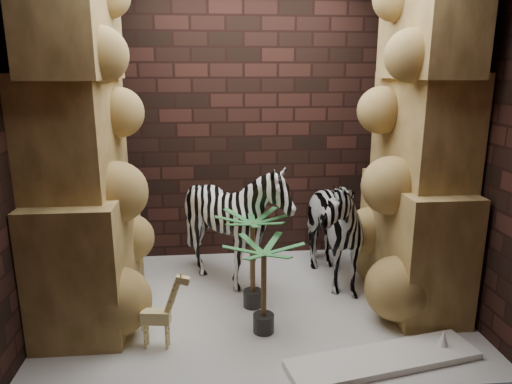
{
  "coord_description": "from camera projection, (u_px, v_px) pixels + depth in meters",
  "views": [
    {
      "loc": [
        -0.37,
        -3.84,
        2.05
      ],
      "look_at": [
        0.02,
        0.15,
        1.01
      ],
      "focal_mm": 33.18,
      "sensor_mm": 36.0,
      "label": 1
    }
  ],
  "objects": [
    {
      "name": "floor",
      "position": [
        255.0,
        305.0,
        4.24
      ],
      "size": [
        3.5,
        3.5,
        0.0
      ],
      "primitive_type": "plane",
      "color": "beige",
      "rests_on": "ground"
    },
    {
      "name": "wall_back",
      "position": [
        244.0,
        122.0,
        5.07
      ],
      "size": [
        3.5,
        0.0,
        3.5
      ],
      "primitive_type": "plane",
      "rotation": [
        1.57,
        0.0,
        0.0
      ],
      "color": "black",
      "rests_on": "ground"
    },
    {
      "name": "wall_front",
      "position": [
        277.0,
        170.0,
        2.66
      ],
      "size": [
        3.5,
        0.0,
        3.5
      ],
      "primitive_type": "plane",
      "rotation": [
        -1.57,
        0.0,
        0.0
      ],
      "color": "black",
      "rests_on": "ground"
    },
    {
      "name": "wall_left",
      "position": [
        33.0,
        142.0,
        3.7
      ],
      "size": [
        0.0,
        3.0,
        3.0
      ],
      "primitive_type": "plane",
      "rotation": [
        1.57,
        0.0,
        1.57
      ],
      "color": "black",
      "rests_on": "ground"
    },
    {
      "name": "wall_right",
      "position": [
        459.0,
        136.0,
        4.03
      ],
      "size": [
        0.0,
        3.0,
        3.0
      ],
      "primitive_type": "plane",
      "rotation": [
        1.57,
        0.0,
        -1.57
      ],
      "color": "black",
      "rests_on": "ground"
    },
    {
      "name": "rock_pillar_left",
      "position": [
        79.0,
        141.0,
        3.73
      ],
      "size": [
        0.68,
        1.3,
        3.0
      ],
      "primitive_type": null,
      "color": "tan",
      "rests_on": "floor"
    },
    {
      "name": "rock_pillar_right",
      "position": [
        422.0,
        136.0,
        4.0
      ],
      "size": [
        0.58,
        1.25,
        3.0
      ],
      "primitive_type": null,
      "color": "tan",
      "rests_on": "floor"
    },
    {
      "name": "zebra_right",
      "position": [
        324.0,
        217.0,
        4.56
      ],
      "size": [
        0.79,
        1.21,
        1.33
      ],
      "primitive_type": "imported",
      "rotation": [
        0.0,
        0.0,
        0.17
      ],
      "color": "white",
      "rests_on": "floor"
    },
    {
      "name": "zebra_left",
      "position": [
        235.0,
        230.0,
        4.49
      ],
      "size": [
        1.05,
        1.29,
        1.14
      ],
      "primitive_type": "imported",
      "rotation": [
        0.0,
        0.0,
        -0.04
      ],
      "color": "white",
      "rests_on": "floor"
    },
    {
      "name": "giraffe_toy",
      "position": [
        155.0,
        309.0,
        3.53
      ],
      "size": [
        0.34,
        0.15,
        0.63
      ],
      "primitive_type": null,
      "rotation": [
        0.0,
        0.0,
        -0.14
      ],
      "color": "#F3E48E",
      "rests_on": "floor"
    },
    {
      "name": "palm_front",
      "position": [
        253.0,
        260.0,
        4.11
      ],
      "size": [
        0.36,
        0.36,
        0.88
      ],
      "primitive_type": null,
      "color": "#276D3A",
      "rests_on": "floor"
    },
    {
      "name": "palm_back",
      "position": [
        264.0,
        288.0,
        3.71
      ],
      "size": [
        0.36,
        0.36,
        0.77
      ],
      "primitive_type": null,
      "color": "#276D3A",
      "rests_on": "floor"
    },
    {
      "name": "surfboard",
      "position": [
        383.0,
        359.0,
        3.4
      ],
      "size": [
        1.47,
        0.61,
        0.05
      ],
      "primitive_type": "cube",
      "rotation": [
        0.0,
        0.0,
        0.19
      ],
      "color": "white",
      "rests_on": "floor"
    }
  ]
}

